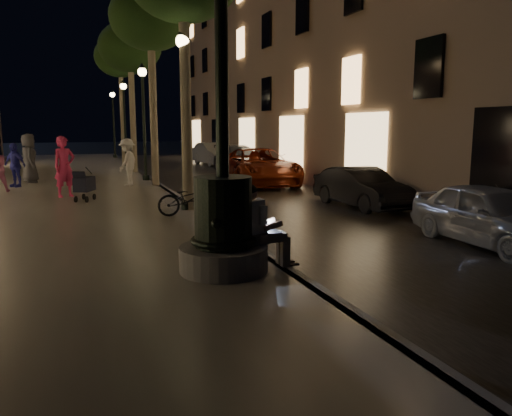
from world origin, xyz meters
name	(u,v)px	position (x,y,z in m)	size (l,w,h in m)	color
ground	(157,187)	(0.00, 15.00, 0.00)	(120.00, 120.00, 0.00)	black
cobble_lane	(228,184)	(3.00, 15.00, 0.01)	(6.00, 45.00, 0.02)	black
promenade	(51,189)	(-4.00, 15.00, 0.10)	(8.00, 45.00, 0.20)	slate
curb_strip	(157,185)	(0.00, 15.00, 0.10)	(0.25, 45.00, 0.20)	#59595B
building_right	(341,25)	(10.00, 18.00, 7.50)	(8.00, 36.00, 15.00)	#806850
fountain_lamppost	(223,208)	(-1.00, 2.00, 1.21)	(1.40, 1.40, 5.21)	#59595B
seated_man_laptop	(260,224)	(-0.39, 2.00, 0.92)	(0.99, 0.34, 1.36)	tan
tree_second	(150,19)	(-0.20, 14.00, 6.33)	(3.00, 3.00, 7.40)	#6B604C
tree_third	(130,48)	(-0.30, 20.00, 6.14)	(3.00, 3.00, 7.20)	#6B604C
tree_far	(120,58)	(-0.22, 26.00, 6.43)	(3.00, 3.00, 7.50)	#6B604C
lamp_curb_a	(184,97)	(-0.30, 8.00, 3.24)	(0.36, 0.36, 4.81)	black
lamp_curb_b	(143,107)	(-0.30, 16.00, 3.24)	(0.36, 0.36, 4.81)	black
lamp_curb_c	(124,112)	(-0.30, 24.00, 3.24)	(0.36, 0.36, 4.81)	black
lamp_curb_d	(113,115)	(-0.30, 32.00, 3.24)	(0.36, 0.36, 4.81)	black
stroller	(84,184)	(-2.88, 10.57, 0.72)	(0.69, 1.00, 1.03)	black
car_front	(491,215)	(4.90, 2.49, 0.65)	(1.53, 3.81, 1.30)	#B3B6BB
car_second	(361,188)	(5.06, 7.71, 0.61)	(1.29, 3.71, 1.22)	black
car_third	(258,167)	(4.15, 14.33, 0.77)	(2.56, 5.55, 1.54)	maroon
car_rear	(238,159)	(5.20, 20.34, 0.72)	(2.00, 4.93, 1.43)	#313236
car_fifth	(214,154)	(5.20, 25.23, 0.71)	(1.51, 4.33, 1.43)	gray
pedestrian_red	(64,167)	(-3.43, 11.77, 1.17)	(0.71, 0.47, 1.95)	#C22653
pedestrian_white	(128,162)	(-1.20, 14.32, 1.10)	(1.16, 0.67, 1.79)	silver
pedestrian_blue	(15,165)	(-5.22, 15.26, 1.02)	(0.96, 0.40, 1.64)	navy
pedestrian_dark	(29,158)	(-4.81, 16.61, 1.18)	(0.96, 0.62, 1.96)	#2F2E33
bicycle	(190,199)	(-0.40, 7.07, 0.63)	(0.57, 1.64, 0.86)	black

